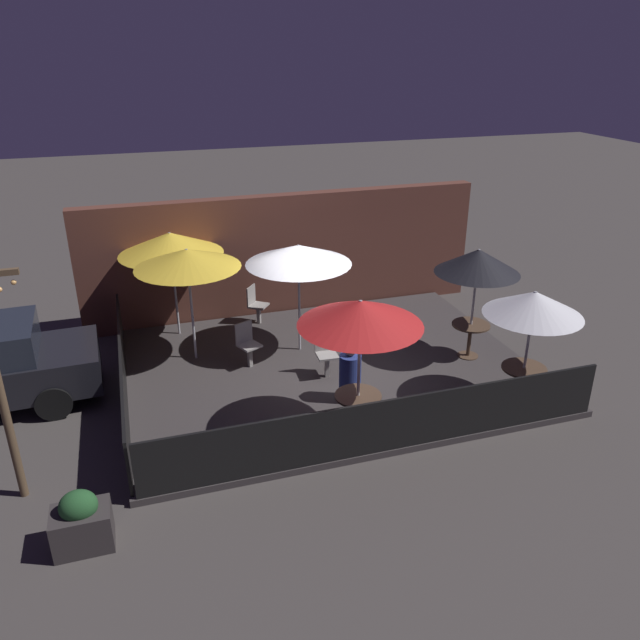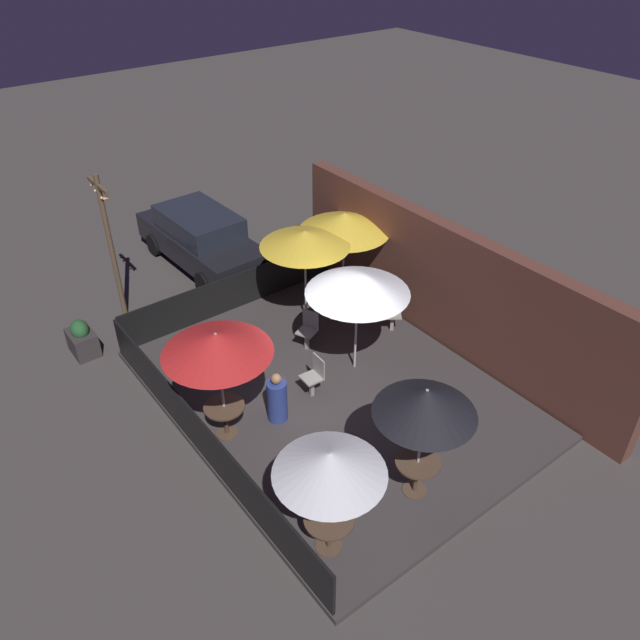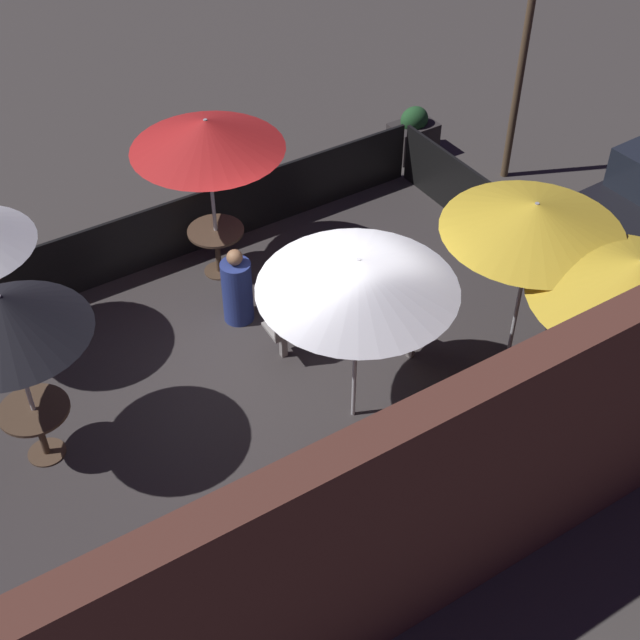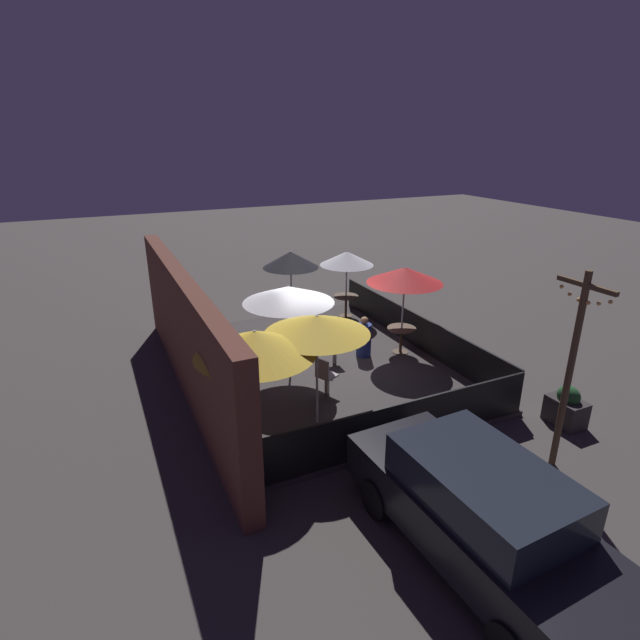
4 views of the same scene
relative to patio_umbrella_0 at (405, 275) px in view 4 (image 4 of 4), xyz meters
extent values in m
plane|color=#423D3A|center=(0.25, 2.39, -2.33)|extent=(60.00, 60.00, 0.00)
cube|color=#383333|center=(0.25, 2.39, -2.27)|extent=(8.06, 6.15, 0.12)
cube|color=brown|center=(0.25, 5.70, -0.85)|extent=(9.66, 0.36, 2.97)
cube|color=black|center=(0.25, -0.64, -1.73)|extent=(7.86, 0.05, 0.95)
cube|color=black|center=(-3.73, 2.39, -1.73)|extent=(0.05, 5.95, 0.95)
cylinder|color=#B2B2B7|center=(0.00, 0.00, -1.00)|extent=(0.05, 0.05, 2.42)
cone|color=red|center=(0.00, 0.00, 0.00)|extent=(2.01, 2.01, 0.42)
cylinder|color=#B2B2B7|center=(3.22, 0.02, -1.12)|extent=(0.05, 0.05, 2.18)
cone|color=silver|center=(3.22, 0.02, -0.24)|extent=(1.72, 1.72, 0.44)
cylinder|color=#B2B2B7|center=(3.24, 1.93, -1.03)|extent=(0.05, 0.05, 2.36)
cone|color=black|center=(3.24, 1.93, -0.10)|extent=(1.71, 1.71, 0.49)
cylinder|color=#B2B2B7|center=(-2.27, 3.58, -1.01)|extent=(0.05, 0.05, 2.39)
cone|color=gold|center=(-2.27, 3.58, -0.01)|extent=(2.11, 2.11, 0.38)
cylinder|color=#B2B2B7|center=(-0.07, 3.31, -1.04)|extent=(0.05, 0.05, 2.35)
cone|color=silver|center=(-0.07, 3.31, -0.06)|extent=(2.18, 2.18, 0.39)
cylinder|color=#B2B2B7|center=(-2.48, 4.92, -1.02)|extent=(0.05, 0.05, 2.38)
cone|color=gold|center=(-2.48, 4.92, -0.07)|extent=(2.25, 2.25, 0.47)
cylinder|color=#4C3828|center=(0.00, 0.00, -2.20)|extent=(0.43, 0.43, 0.02)
cylinder|color=#4C3828|center=(0.00, 0.00, -1.86)|extent=(0.08, 0.08, 0.69)
cylinder|color=#4C3828|center=(0.00, 0.00, -1.50)|extent=(0.79, 0.79, 0.04)
cylinder|color=#4C3828|center=(3.22, 0.02, -2.20)|extent=(0.44, 0.44, 0.02)
cylinder|color=#4C3828|center=(3.22, 0.02, -1.87)|extent=(0.08, 0.08, 0.67)
cylinder|color=#4C3828|center=(3.22, 0.02, -1.52)|extent=(0.81, 0.81, 0.04)
cylinder|color=#4C3828|center=(3.24, 1.93, -2.20)|extent=(0.43, 0.43, 0.02)
cylinder|color=#4C3828|center=(3.24, 1.93, -1.86)|extent=(0.08, 0.08, 0.71)
cylinder|color=#4C3828|center=(3.24, 1.93, -1.48)|extent=(0.79, 0.79, 0.04)
cube|color=gray|center=(0.11, 1.99, -1.98)|extent=(0.08, 0.08, 0.45)
cube|color=gray|center=(0.11, 1.99, -1.74)|extent=(0.42, 0.42, 0.04)
cube|color=gray|center=(0.12, 2.17, -1.50)|extent=(0.40, 0.05, 0.44)
cube|color=gray|center=(-1.26, 2.86, -1.98)|extent=(0.11, 0.11, 0.45)
cube|color=gray|center=(-1.26, 2.86, -1.74)|extent=(0.53, 0.53, 0.04)
cube|color=gray|center=(-1.33, 3.03, -1.50)|extent=(0.38, 0.19, 0.44)
cube|color=gray|center=(-0.62, 4.93, -2.00)|extent=(0.11, 0.11, 0.43)
cube|color=gray|center=(-0.62, 4.93, -1.76)|extent=(0.56, 0.56, 0.04)
cube|color=gray|center=(-0.76, 5.04, -1.52)|extent=(0.27, 0.33, 0.44)
cylinder|color=navy|center=(0.24, 1.04, -1.75)|extent=(0.47, 0.47, 0.91)
sphere|color=#9E704C|center=(0.24, 1.04, -1.19)|extent=(0.21, 0.21, 0.21)
cube|color=#332D2D|center=(-4.37, -1.25, -2.04)|extent=(0.77, 0.54, 0.58)
ellipsoid|color=#235128|center=(-4.37, -1.25, -1.66)|extent=(0.50, 0.40, 0.45)
cylinder|color=brown|center=(-5.27, 0.12, -0.46)|extent=(0.12, 0.12, 3.74)
cube|color=brown|center=(-5.27, 0.12, 1.16)|extent=(1.10, 0.08, 0.08)
sphere|color=#F4B260|center=(-5.73, 0.12, 1.02)|extent=(0.07, 0.07, 0.07)
sphere|color=#F4B260|center=(-5.55, 0.12, 0.94)|extent=(0.07, 0.07, 0.07)
sphere|color=#F4B260|center=(-5.37, 0.12, 0.89)|extent=(0.07, 0.07, 0.07)
sphere|color=#F4B260|center=(-5.18, 0.12, 0.89)|extent=(0.07, 0.07, 0.07)
sphere|color=#F4B260|center=(-5.00, 0.12, 0.94)|extent=(0.07, 0.07, 0.07)
sphere|color=#F4B260|center=(-4.82, 0.12, 1.02)|extent=(0.07, 0.07, 0.07)
cube|color=black|center=(-6.38, 2.95, -1.66)|extent=(4.57, 1.87, 0.70)
cube|color=#1E232D|center=(-6.38, 2.95, -1.01)|extent=(2.54, 1.66, 0.60)
cylinder|color=black|center=(-5.02, 3.81, -2.01)|extent=(0.65, 0.20, 0.64)
cylinder|color=black|center=(-4.96, 2.20, -2.01)|extent=(0.65, 0.20, 0.64)
cylinder|color=black|center=(-7.75, 2.09, -2.01)|extent=(0.65, 0.20, 0.64)
camera|label=1|loc=(-3.30, -8.34, 3.87)|focal=35.00mm
camera|label=2|loc=(8.06, -3.85, 6.60)|focal=35.00mm
camera|label=3|loc=(4.14, 9.22, 5.72)|focal=50.00mm
camera|label=4|loc=(-10.51, 7.36, 3.49)|focal=28.00mm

